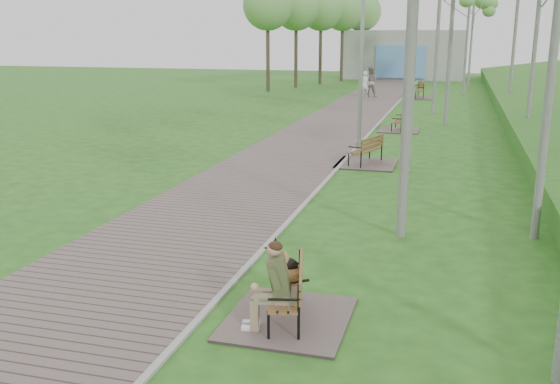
% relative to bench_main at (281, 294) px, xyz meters
% --- Properties ---
extents(walkway, '(3.50, 67.00, 0.04)m').
position_rel_bench_main_xyz_m(walkway, '(-2.81, 18.09, -0.37)').
color(walkway, '#685854').
rests_on(walkway, ground).
extents(kerb, '(0.10, 67.00, 0.05)m').
position_rel_bench_main_xyz_m(kerb, '(-1.06, 18.09, -0.36)').
color(kerb, '#999993').
rests_on(kerb, ground).
extents(building_north, '(10.00, 5.20, 4.00)m').
position_rel_bench_main_xyz_m(building_north, '(-2.56, 47.57, 1.61)').
color(building_north, '#9E9E99').
rests_on(building_north, ground).
extents(bench_main, '(1.61, 1.78, 1.40)m').
position_rel_bench_main_xyz_m(bench_main, '(0.00, 0.00, 0.00)').
color(bench_main, '#685854').
rests_on(bench_main, ground).
extents(bench_second, '(1.70, 1.89, 1.04)m').
position_rel_bench_main_xyz_m(bench_second, '(-0.40, 10.60, -0.20)').
color(bench_second, '#685854').
rests_on(bench_second, ground).
extents(bench_third, '(1.54, 1.71, 0.95)m').
position_rel_bench_main_xyz_m(bench_third, '(-0.09, 17.50, -0.22)').
color(bench_third, '#685854').
rests_on(bench_third, ground).
extents(bench_far, '(1.91, 2.12, 1.17)m').
position_rel_bench_main_xyz_m(bench_far, '(-0.23, 30.71, -0.17)').
color(bench_far, '#685854').
rests_on(bench_far, ground).
extents(lamp_post_second, '(0.21, 0.21, 5.38)m').
position_rel_bench_main_xyz_m(lamp_post_second, '(-0.94, 12.80, 2.13)').
color(lamp_post_second, gray).
rests_on(lamp_post_second, ground).
extents(lamp_post_third, '(0.22, 0.22, 5.66)m').
position_rel_bench_main_xyz_m(lamp_post_third, '(-0.65, 30.05, 2.26)').
color(lamp_post_third, gray).
rests_on(lamp_post_third, ground).
extents(pedestrian_near, '(0.67, 0.56, 1.57)m').
position_rel_bench_main_xyz_m(pedestrian_near, '(-3.30, 30.11, 0.40)').
color(pedestrian_near, silver).
rests_on(pedestrian_near, ground).
extents(pedestrian_far, '(0.97, 0.80, 1.85)m').
position_rel_bench_main_xyz_m(pedestrian_far, '(-3.03, 30.54, 0.54)').
color(pedestrian_far, gray).
rests_on(pedestrian_far, ground).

